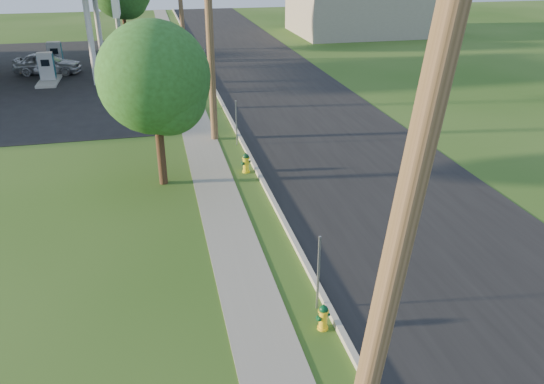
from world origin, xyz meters
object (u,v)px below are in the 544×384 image
object	(u,v)px
utility_pole_mid	(209,25)
hydrant_far	(206,87)
utility_pole_near	(396,254)
fuel_pump_se	(56,59)
price_pylon	(115,2)
hydrant_near	(323,317)
fuel_pump_ne	(47,71)
car_silver	(47,63)
hydrant_mid	(246,163)
tree_verge	(157,83)

from	to	relation	value
utility_pole_mid	hydrant_far	distance (m)	9.40
hydrant_far	utility_pole_mid	bearing A→B (deg)	-93.61
utility_pole_near	hydrant_far	size ratio (longest dim) A/B	11.77
fuel_pump_se	price_pylon	distance (m)	13.40
hydrant_near	hydrant_far	world-z (taller)	hydrant_far
utility_pole_mid	fuel_pump_se	size ratio (longest dim) A/B	3.06
utility_pole_near	fuel_pump_se	bearing A→B (deg)	104.27
fuel_pump_se	hydrant_far	size ratio (longest dim) A/B	3.97
fuel_pump_ne	car_silver	distance (m)	2.64
utility_pole_near	hydrant_mid	size ratio (longest dim) A/B	11.94
fuel_pump_ne	car_silver	size ratio (longest dim) A/B	0.75
hydrant_near	fuel_pump_ne	bearing A→B (deg)	109.98
fuel_pump_se	hydrant_far	distance (m)	12.89
hydrant_near	hydrant_mid	xyz separation A→B (m)	(-0.06, 9.46, 0.06)
hydrant_mid	fuel_pump_se	bearing A→B (deg)	114.45
fuel_pump_se	car_silver	size ratio (longest dim) A/B	0.75
utility_pole_near	tree_verge	size ratio (longest dim) A/B	1.62
fuel_pump_ne	fuel_pump_se	size ratio (longest dim) A/B	1.00
fuel_pump_ne	fuel_pump_se	world-z (taller)	same
tree_verge	car_silver	distance (m)	21.51
fuel_pump_ne	hydrant_near	world-z (taller)	fuel_pump_ne
utility_pole_mid	hydrant_near	bearing A→B (deg)	-86.81
tree_verge	hydrant_mid	bearing A→B (deg)	7.84
price_pylon	tree_verge	bearing A→B (deg)	-81.27
hydrant_far	tree_verge	bearing A→B (deg)	-102.74
hydrant_far	hydrant_near	bearing A→B (deg)	-89.37
hydrant_near	hydrant_far	distance (m)	21.77
hydrant_near	hydrant_far	size ratio (longest dim) A/B	0.84
utility_pole_mid	fuel_pump_se	bearing A→B (deg)	117.63
utility_pole_near	hydrant_near	size ratio (longest dim) A/B	14.07
utility_pole_mid	hydrant_near	xyz separation A→B (m)	(0.76, -13.56, -4.62)
utility_pole_near	car_silver	xyz separation A→B (m)	(-9.28, 33.62, -4.07)
fuel_pump_ne	hydrant_mid	size ratio (longest dim) A/B	4.03
hydrant_mid	car_silver	size ratio (longest dim) A/B	0.19
price_pylon	tree_verge	xyz separation A→B (m)	(1.54, -10.02, -1.68)
hydrant_near	car_silver	bearing A→B (deg)	108.99
fuel_pump_se	hydrant_mid	distance (m)	23.18
price_pylon	tree_verge	size ratio (longest dim) A/B	1.17
price_pylon	car_silver	bearing A→B (deg)	118.02
fuel_pump_se	price_pylon	world-z (taller)	price_pylon
utility_pole_mid	hydrant_far	size ratio (longest dim) A/B	12.16
utility_pole_near	utility_pole_mid	size ratio (longest dim) A/B	0.97
tree_verge	car_silver	size ratio (longest dim) A/B	1.36
car_silver	hydrant_far	bearing A→B (deg)	-116.15
fuel_pump_se	tree_verge	bearing A→B (deg)	-73.10
utility_pole_mid	price_pylon	xyz separation A→B (m)	(-3.90, 5.50, 0.48)
hydrant_far	fuel_pump_se	bearing A→B (deg)	136.96
utility_pole_near	tree_verge	bearing A→B (deg)	99.94
hydrant_near	price_pylon	bearing A→B (deg)	103.73
utility_pole_near	hydrant_near	xyz separation A→B (m)	(0.76, 4.44, -4.47)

